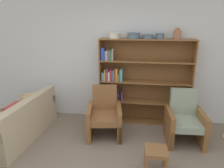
{
  "coord_description": "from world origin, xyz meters",
  "views": [
    {
      "loc": [
        0.47,
        -1.94,
        2.09
      ],
      "look_at": [
        -0.1,
        1.83,
        0.95
      ],
      "focal_mm": 32.0,
      "sensor_mm": 36.0,
      "label": 1
    }
  ],
  "objects_px": {
    "couch": "(19,123)",
    "footstool": "(156,154)",
    "armchair_cushioned": "(184,120)",
    "bowl_slate": "(148,36)",
    "vase_tall": "(177,34)",
    "bowl_brass": "(134,35)",
    "bowl_copper": "(114,35)",
    "bowl_olive": "(160,36)",
    "armchair_leather": "(105,115)",
    "bookshelf": "(137,83)"
  },
  "relations": [
    {
      "from": "vase_tall",
      "to": "armchair_leather",
      "type": "xyz_separation_m",
      "value": [
        -1.33,
        -0.63,
        -1.51
      ]
    },
    {
      "from": "vase_tall",
      "to": "bowl_copper",
      "type": "bearing_deg",
      "value": -180.0
    },
    {
      "from": "bookshelf",
      "to": "armchair_cushioned",
      "type": "distance_m",
      "value": 1.22
    },
    {
      "from": "bowl_slate",
      "to": "vase_tall",
      "type": "xyz_separation_m",
      "value": [
        0.56,
        0.0,
        0.04
      ]
    },
    {
      "from": "armchair_leather",
      "to": "bowl_brass",
      "type": "bearing_deg",
      "value": -136.75
    },
    {
      "from": "bookshelf",
      "to": "footstool",
      "type": "bearing_deg",
      "value": -77.61
    },
    {
      "from": "footstool",
      "to": "bowl_olive",
      "type": "bearing_deg",
      "value": 87.36
    },
    {
      "from": "bowl_brass",
      "to": "couch",
      "type": "relative_size",
      "value": 0.15
    },
    {
      "from": "bowl_copper",
      "to": "bowl_brass",
      "type": "height_order",
      "value": "bowl_brass"
    },
    {
      "from": "bookshelf",
      "to": "bowl_brass",
      "type": "height_order",
      "value": "bowl_brass"
    },
    {
      "from": "armchair_cushioned",
      "to": "bookshelf",
      "type": "bearing_deg",
      "value": -38.54
    },
    {
      "from": "bowl_olive",
      "to": "armchair_cushioned",
      "type": "height_order",
      "value": "bowl_olive"
    },
    {
      "from": "bookshelf",
      "to": "vase_tall",
      "type": "relative_size",
      "value": 8.98
    },
    {
      "from": "bowl_copper",
      "to": "couch",
      "type": "relative_size",
      "value": 0.13
    },
    {
      "from": "bowl_slate",
      "to": "footstool",
      "type": "bearing_deg",
      "value": -84.03
    },
    {
      "from": "bowl_brass",
      "to": "bowl_slate",
      "type": "bearing_deg",
      "value": -0.0
    },
    {
      "from": "bookshelf",
      "to": "bowl_olive",
      "type": "bearing_deg",
      "value": -2.85
    },
    {
      "from": "bowl_brass",
      "to": "armchair_cushioned",
      "type": "height_order",
      "value": "bowl_brass"
    },
    {
      "from": "bowl_olive",
      "to": "vase_tall",
      "type": "relative_size",
      "value": 0.86
    },
    {
      "from": "bowl_brass",
      "to": "armchair_cushioned",
      "type": "xyz_separation_m",
      "value": [
        1.0,
        -0.63,
        -1.49
      ]
    },
    {
      "from": "armchair_cushioned",
      "to": "bowl_slate",
      "type": "bearing_deg",
      "value": -43.96
    },
    {
      "from": "bowl_brass",
      "to": "footstool",
      "type": "xyz_separation_m",
      "value": [
        0.44,
        -1.58,
        -1.59
      ]
    },
    {
      "from": "bowl_slate",
      "to": "armchair_cushioned",
      "type": "relative_size",
      "value": 0.26
    },
    {
      "from": "bowl_slate",
      "to": "bookshelf",
      "type": "bearing_deg",
      "value": 173.52
    },
    {
      "from": "bowl_copper",
      "to": "vase_tall",
      "type": "relative_size",
      "value": 1.06
    },
    {
      "from": "bowl_copper",
      "to": "couch",
      "type": "xyz_separation_m",
      "value": [
        -1.71,
        -0.97,
        -1.6
      ]
    },
    {
      "from": "bowl_olive",
      "to": "armchair_leather",
      "type": "xyz_separation_m",
      "value": [
        -1.01,
        -0.63,
        -1.48
      ]
    },
    {
      "from": "bookshelf",
      "to": "armchair_leather",
      "type": "distance_m",
      "value": 1.0
    },
    {
      "from": "couch",
      "to": "armchair_cushioned",
      "type": "xyz_separation_m",
      "value": [
        3.11,
        0.34,
        0.11
      ]
    },
    {
      "from": "bowl_brass",
      "to": "bowl_slate",
      "type": "height_order",
      "value": "bowl_brass"
    },
    {
      "from": "bowl_brass",
      "to": "footstool",
      "type": "distance_m",
      "value": 2.28
    },
    {
      "from": "vase_tall",
      "to": "armchair_cushioned",
      "type": "height_order",
      "value": "vase_tall"
    },
    {
      "from": "bowl_brass",
      "to": "vase_tall",
      "type": "height_order",
      "value": "vase_tall"
    },
    {
      "from": "bowl_olive",
      "to": "armchair_leather",
      "type": "relative_size",
      "value": 0.2
    },
    {
      "from": "couch",
      "to": "footstool",
      "type": "distance_m",
      "value": 2.62
    },
    {
      "from": "bowl_copper",
      "to": "bowl_slate",
      "type": "xyz_separation_m",
      "value": [
        0.67,
        0.0,
        -0.02
      ]
    },
    {
      "from": "couch",
      "to": "bookshelf",
      "type": "bearing_deg",
      "value": -63.91
    },
    {
      "from": "couch",
      "to": "footstool",
      "type": "relative_size",
      "value": 4.71
    },
    {
      "from": "bowl_brass",
      "to": "bowl_slate",
      "type": "distance_m",
      "value": 0.28
    },
    {
      "from": "armchair_leather",
      "to": "armchair_cushioned",
      "type": "bearing_deg",
      "value": 171.02
    },
    {
      "from": "bowl_copper",
      "to": "footstool",
      "type": "xyz_separation_m",
      "value": [
        0.84,
        -1.58,
        -1.59
      ]
    },
    {
      "from": "couch",
      "to": "armchair_leather",
      "type": "bearing_deg",
      "value": -76.36
    },
    {
      "from": "couch",
      "to": "armchair_cushioned",
      "type": "relative_size",
      "value": 1.86
    },
    {
      "from": "bookshelf",
      "to": "bowl_slate",
      "type": "xyz_separation_m",
      "value": [
        0.19,
        -0.02,
        0.98
      ]
    },
    {
      "from": "bookshelf",
      "to": "vase_tall",
      "type": "height_order",
      "value": "vase_tall"
    },
    {
      "from": "bowl_olive",
      "to": "footstool",
      "type": "xyz_separation_m",
      "value": [
        -0.07,
        -1.58,
        -1.59
      ]
    },
    {
      "from": "couch",
      "to": "armchair_leather",
      "type": "distance_m",
      "value": 1.65
    },
    {
      "from": "footstool",
      "to": "vase_tall",
      "type": "bearing_deg",
      "value": 75.83
    },
    {
      "from": "couch",
      "to": "bowl_copper",
      "type": "bearing_deg",
      "value": -58.6
    },
    {
      "from": "bowl_copper",
      "to": "bowl_brass",
      "type": "xyz_separation_m",
      "value": [
        0.4,
        0.0,
        0.0
      ]
    }
  ]
}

